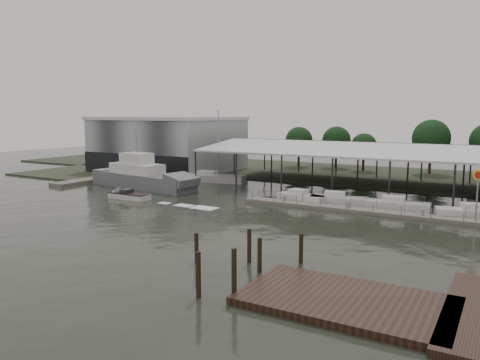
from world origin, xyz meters
The scene contains 17 objects.
ground centered at (0.00, 0.00, 0.00)m, with size 200.00×200.00×0.00m, color #262B23.
land_strip_far centered at (0.00, 42.00, 0.10)m, with size 140.00×30.00×0.30m.
land_strip_west centered at (-40.00, 30.00, 0.10)m, with size 20.00×40.00×0.30m.
storage_warehouse centered at (-28.00, 29.94, 5.29)m, with size 24.50×20.50×10.50m.
covered_boat_shed centered at (17.00, 28.00, 6.13)m, with size 58.24×24.00×6.96m.
trawler_dock centered at (-30.00, 14.00, 0.25)m, with size 3.00×18.00×0.50m.
floating_dock centered at (15.00, 10.00, 0.20)m, with size 28.00×2.00×1.40m.
shell_fuel_sign centered at (27.00, 9.99, 3.93)m, with size 1.10×0.18×5.55m.
boardwalk_platform centered at (24.55, -15.27, 0.20)m, with size 15.00×12.00×0.50m.
grey_trawler centered at (-17.92, 11.19, 1.58)m, with size 19.78×6.67×8.84m.
white_sailboat centered at (-11.84, 21.69, 0.64)m, with size 9.89×4.36×11.77m.
speedboat_underway centered at (-13.60, 3.15, 0.39)m, with size 17.46×2.50×2.00m.
moored_cruiser_0 centered at (7.34, 12.19, 0.61)m, with size 6.70×3.52×1.70m.
moored_cruiser_1 centered at (11.83, 12.85, 0.61)m, with size 7.17×3.55×1.70m.
moored_cruiser_2 centered at (18.73, 13.21, 0.61)m, with size 7.14×2.72×1.70m.
mooring_pilings centered at (14.20, -14.82, 1.00)m, with size 7.15×9.59×3.68m.
horizon_tree_line centered at (24.08, 47.76, 6.21)m, with size 68.73×11.17×11.36m.
Camera 1 is at (29.71, -41.40, 10.94)m, focal length 35.00 mm.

